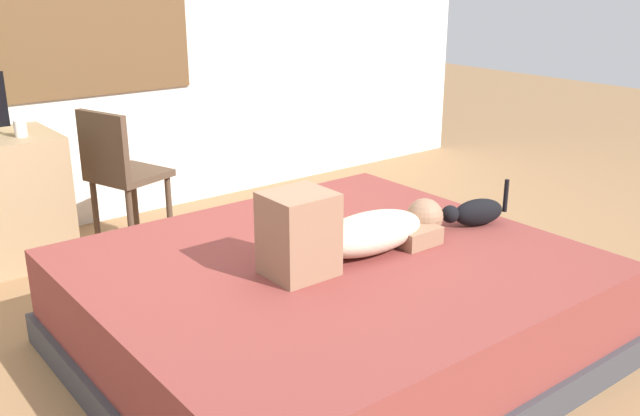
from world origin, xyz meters
The scene contains 6 objects.
ground_plane centered at (0.00, 0.00, 0.00)m, with size 16.00×16.00×0.00m, color olive.
bed centered at (-0.01, 0.01, 0.22)m, with size 2.05×1.85×0.45m.
person_lying centered at (0.08, -0.04, 0.57)m, with size 0.94×0.28×0.34m.
cat centered at (0.79, -0.11, 0.52)m, with size 0.35×0.18×0.21m.
cup centered at (-0.69, 1.86, 0.79)m, with size 0.07×0.07×0.09m, color white.
chair_by_desk centered at (-0.22, 1.69, 0.51)m, with size 0.48×0.48×0.86m.
Camera 1 is at (-1.75, -2.14, 1.61)m, focal length 39.66 mm.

